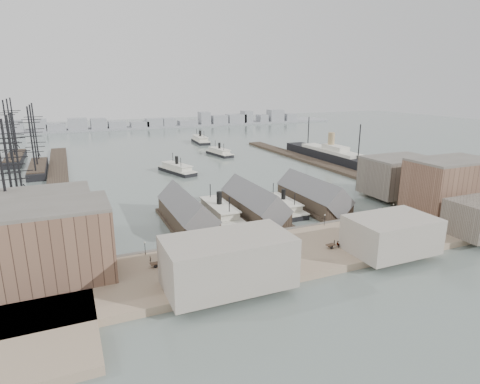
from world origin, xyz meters
name	(u,v)px	position (x,y,z in m)	size (l,w,h in m)	color
ground	(275,230)	(0.00, 0.00, 0.00)	(900.00, 900.00, 0.00)	#596761
quay	(307,249)	(0.00, -20.00, 1.00)	(180.00, 30.00, 2.00)	gray
seawall	(283,232)	(0.00, -5.20, 1.15)	(180.00, 1.20, 2.30)	#59544C
west_wharf	(58,182)	(-68.00, 100.00, 0.80)	(10.00, 220.00, 1.60)	#2D231C
east_wharf	(318,163)	(78.00, 90.00, 0.80)	(10.00, 180.00, 1.60)	#2D231C
ferry_shed_west	(187,213)	(-26.00, 16.88, 4.64)	(14.00, 42.00, 12.60)	#2D231C
ferry_shed_center	(254,204)	(0.00, 16.88, 4.64)	(14.00, 42.00, 12.60)	#2D231C
ferry_shed_east	(313,196)	(26.00, 16.88, 4.64)	(14.00, 42.00, 12.60)	#2D231C
warehouse_west_front	(42,246)	(-70.00, -12.00, 11.00)	(32.00, 18.00, 18.00)	brown
warehouse_west_back	(47,216)	(-70.00, 18.00, 9.00)	(26.00, 20.00, 14.00)	#60564C
warehouse_east_front	(449,186)	(66.00, -12.00, 11.50)	(30.00, 18.00, 19.00)	brown
warehouse_east_back	(398,176)	(68.00, 15.00, 9.50)	(28.00, 20.00, 15.00)	#60564C
street_bldg_center	(391,234)	(20.00, -32.00, 7.00)	(24.00, 16.00, 10.00)	gray
street_bldg_west	(228,261)	(-30.00, -32.00, 8.00)	(30.00, 16.00, 12.00)	gray
street_bldg_east	(479,218)	(55.00, -33.00, 7.50)	(18.00, 14.00, 11.00)	#60564C
lamp_post_far_w	(145,246)	(-45.00, -7.00, 4.71)	(0.44, 0.44, 3.92)	black
lamp_post_near_w	(243,230)	(-15.00, -7.00, 4.71)	(0.44, 0.44, 3.92)	black
lamp_post_near_e	(325,218)	(15.00, -7.00, 4.71)	(0.44, 0.44, 3.92)	black
lamp_post_far_e	(393,207)	(45.00, -7.00, 4.71)	(0.44, 0.44, 3.92)	black
far_shore	(125,125)	(-2.07, 334.14, 3.91)	(500.00, 40.00, 15.72)	gray
ferry_docked_west	(219,212)	(-13.00, 19.15, 2.55)	(9.15, 30.51, 10.90)	black
ferry_docked_east	(283,206)	(13.00, 17.64, 2.18)	(7.83, 26.10, 9.32)	black
ferry_open_near	(177,169)	(-7.47, 100.34, 2.34)	(16.38, 29.17, 9.98)	black
ferry_open_mid	(219,152)	(33.56, 142.67, 2.17)	(11.93, 26.83, 9.25)	black
ferry_open_far	(200,140)	(39.60, 203.37, 2.54)	(10.96, 30.85, 10.84)	black
sailing_ship_near	(18,214)	(-80.68, 45.29, 2.75)	(9.10, 62.66, 37.39)	black
sailing_ship_mid	(38,167)	(-78.32, 134.92, 2.65)	(9.01, 52.05, 37.04)	black
sailing_ship_far	(15,157)	(-92.92, 173.64, 2.81)	(9.48, 52.64, 38.96)	black
ocean_steamer	(331,155)	(92.00, 96.37, 3.87)	(12.33, 90.08, 18.02)	black
tram	(392,218)	(37.35, -14.42, 4.02)	(3.08, 11.16, 3.95)	black
horse_cart_left	(163,263)	(-42.05, -15.83, 2.86)	(4.78, 1.78, 1.73)	black
horse_cart_center	(272,243)	(-9.30, -14.97, 2.79)	(4.94, 2.02, 1.54)	black
horse_cart_right	(337,245)	(7.43, -24.02, 2.83)	(4.79, 2.24, 1.66)	black
pedestrian_0	(150,259)	(-44.65, -12.31, 2.84)	(0.61, 0.45, 1.68)	black
pedestrian_1	(180,272)	(-39.37, -22.81, 2.87)	(0.85, 0.66, 1.74)	black
pedestrian_2	(223,245)	(-23.41, -11.43, 2.90)	(1.17, 0.67, 1.80)	black
pedestrian_3	(252,266)	(-21.14, -26.61, 2.79)	(0.93, 0.39, 1.59)	black
pedestrian_4	(278,240)	(-6.63, -13.92, 2.85)	(0.83, 0.54, 1.70)	black
pedestrian_5	(334,243)	(7.76, -22.34, 2.80)	(0.58, 0.43, 1.60)	black
pedestrian_6	(360,219)	(29.23, -8.14, 2.80)	(0.78, 0.61, 1.61)	black
pedestrian_7	(384,231)	(27.92, -21.05, 2.87)	(1.13, 0.65, 1.74)	black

